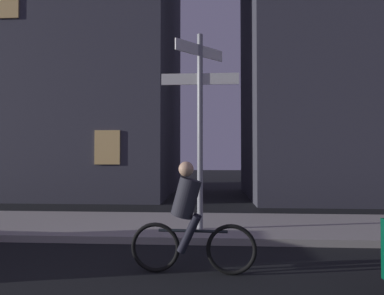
# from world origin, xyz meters

# --- Properties ---
(sidewalk_kerb) EXTENTS (40.00, 2.84, 0.14)m
(sidewalk_kerb) POSITION_xyz_m (0.00, 6.48, 0.07)
(sidewalk_kerb) COLOR #9E9991
(sidewalk_kerb) RESTS_ON ground_plane
(signpost) EXTENTS (1.67, 0.98, 4.17)m
(signpost) POSITION_xyz_m (1.06, 5.85, 2.60)
(signpost) COLOR gray
(signpost) RESTS_ON sidewalk_kerb
(cyclist) EXTENTS (1.82, 0.34, 1.61)m
(cyclist) POSITION_xyz_m (0.99, 3.53, 0.75)
(cyclist) COLOR black
(cyclist) RESTS_ON ground_plane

